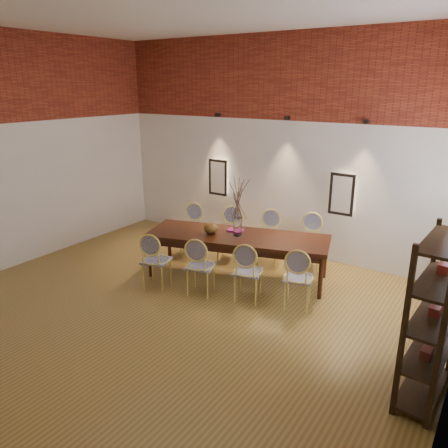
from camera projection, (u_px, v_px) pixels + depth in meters
The scene contains 22 objects.
floor at pixel (156, 326), 5.94m from camera, with size 7.00×7.00×0.02m, color olive.
wall_back at pixel (279, 147), 8.14m from camera, with size 7.00×0.10×4.00m, color silver.
brick_band_back at pixel (280, 77), 7.70m from camera, with size 7.00×0.02×1.50m, color maroon.
niche_left at pixel (219, 177), 8.96m from camera, with size 0.36×0.06×0.66m, color #FFEAC6.
niche_right at pixel (342, 194), 7.59m from camera, with size 0.36×0.06×0.66m, color #FFEAC6.
spot_fixture_left at pixel (218, 115), 8.55m from camera, with size 0.08×0.08×0.10m, color black.
spot_fixture_mid at pixel (287, 118), 7.76m from camera, with size 0.08×0.08×0.10m, color black.
spot_fixture_right at pixel (366, 122), 7.02m from camera, with size 0.08×0.08×0.10m, color black.
dining_table at pixel (237, 256), 7.31m from camera, with size 2.98×0.96×0.75m, color #34150A.
chair_near_a at pixel (156, 260), 6.90m from camera, with size 0.44×0.44×0.94m, color #DFCD5F, non-canonical shape.
chair_near_b at pixel (201, 266), 6.69m from camera, with size 0.44×0.44×0.94m, color #DFCD5F, non-canonical shape.
chair_near_c at pixel (248, 271), 6.49m from camera, with size 0.44×0.44×0.94m, color #DFCD5F, non-canonical shape.
chair_near_d at pixel (298, 278), 6.28m from camera, with size 0.44×0.44×0.94m, color #DFCD5F, non-canonical shape.
chair_far_a at pixel (191, 231), 8.28m from camera, with size 0.44×0.44×0.94m, color #DFCD5F, non-canonical shape.
chair_far_b at pixel (229, 234), 8.08m from camera, with size 0.44×0.44×0.94m, color #DFCD5F, non-canonical shape.
chair_far_c at pixel (268, 238), 7.87m from camera, with size 0.44×0.44×0.94m, color #DFCD5F, non-canonical shape.
chair_far_d at pixel (310, 243), 7.67m from camera, with size 0.44×0.44×0.94m, color #DFCD5F, non-canonical shape.
vase at pixel (238, 226), 7.15m from camera, with size 0.14×0.14×0.30m, color silver.
dried_branches at pixel (238, 200), 7.01m from camera, with size 0.50×0.50×0.70m, color #4E372D, non-canonical shape.
bowl at pixel (211, 228), 7.25m from camera, with size 0.24×0.24×0.18m, color #573813.
book at pixel (235, 230), 7.39m from camera, with size 0.26×0.18×0.03m, color #8C1A60.
shelving_rack at pixel (433, 319), 4.34m from camera, with size 0.38×1.00×1.80m, color black, non-canonical shape.
Camera 1 is at (3.67, -3.84, 3.13)m, focal length 35.00 mm.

